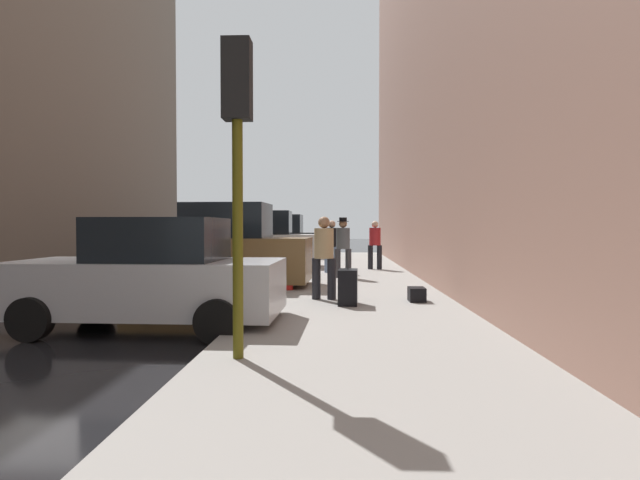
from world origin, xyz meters
TOP-DOWN VIEW (x-y plane):
  - ground_plane at (0.00, 0.00)m, footprint 120.00×120.00m
  - sidewalk at (6.00, 0.00)m, footprint 4.00×40.00m
  - parked_silver_sedan at (2.65, -1.57)m, footprint 4.25×2.15m
  - parked_bronze_suv at (2.65, 3.24)m, footprint 4.67×2.20m
  - parked_white_van at (2.65, 9.24)m, footprint 4.63×2.12m
  - parked_black_suv at (2.65, 14.87)m, footprint 4.65×2.15m
  - fire_hydrant at (4.45, 2.37)m, footprint 0.42×0.22m
  - traffic_light at (4.50, -3.80)m, footprint 0.32×0.32m
  - pedestrian_in_tan_coat at (5.34, 0.85)m, footprint 0.52×0.44m
  - pedestrian_with_beanie at (5.77, 5.28)m, footprint 0.50×0.40m
  - pedestrian_in_red_jacket at (6.93, 8.27)m, footprint 0.52×0.46m
  - pedestrian_in_jeans at (5.42, 6.90)m, footprint 0.53×0.50m
  - rolling_suitcase at (5.82, 0.16)m, footprint 0.39×0.58m
  - duffel_bag at (7.21, 0.64)m, footprint 0.32×0.44m

SIDE VIEW (x-z plane):
  - ground_plane at x=0.00m, z-range 0.00..0.00m
  - sidewalk at x=6.00m, z-range 0.00..0.15m
  - duffel_bag at x=7.21m, z-range 0.15..0.43m
  - rolling_suitcase at x=5.82m, z-range -0.03..1.01m
  - fire_hydrant at x=4.45m, z-range 0.15..0.85m
  - parked_silver_sedan at x=2.65m, z-range -0.05..1.74m
  - parked_bronze_suv at x=2.65m, z-range -0.09..2.16m
  - parked_white_van at x=2.65m, z-range -0.09..2.16m
  - parked_black_suv at x=2.65m, z-range -0.09..2.16m
  - pedestrian_in_tan_coat at x=5.34m, z-range 0.25..1.96m
  - pedestrian_in_red_jacket at x=6.93m, z-range 0.25..1.96m
  - pedestrian_in_jeans at x=5.42m, z-range 0.25..1.96m
  - pedestrian_with_beanie at x=5.77m, z-range 0.25..2.02m
  - traffic_light at x=4.50m, z-range 0.96..4.56m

